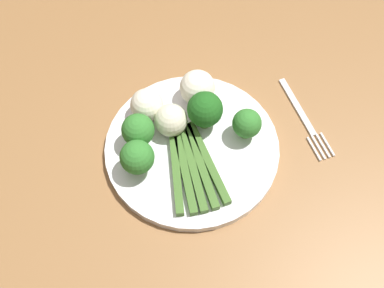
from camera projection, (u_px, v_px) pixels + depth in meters
ground_plane at (209, 259)px, 1.40m from camera, size 6.00×6.00×0.02m
dining_table at (221, 156)px, 0.84m from camera, size 1.46×1.02×0.72m
plate at (192, 148)px, 0.74m from camera, size 0.27×0.27×0.01m
asparagus_bundle at (192, 167)px, 0.71m from camera, size 0.09×0.16×0.01m
broccoli_back_right at (247, 124)px, 0.72m from camera, size 0.05×0.05×0.06m
broccoli_near_center at (138, 130)px, 0.71m from camera, size 0.05×0.05×0.06m
broccoli_outer_edge at (137, 158)px, 0.68m from camera, size 0.05×0.05×0.06m
broccoli_front_left at (205, 110)px, 0.72m from camera, size 0.06×0.06×0.07m
cauliflower_near_fork at (147, 105)px, 0.74m from camera, size 0.05×0.05×0.05m
cauliflower_mid at (197, 88)px, 0.75m from camera, size 0.06×0.06×0.06m
cauliflower_edge at (171, 121)px, 0.73m from camera, size 0.05×0.05×0.05m
fork at (304, 119)px, 0.78m from camera, size 0.07×0.16×0.00m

